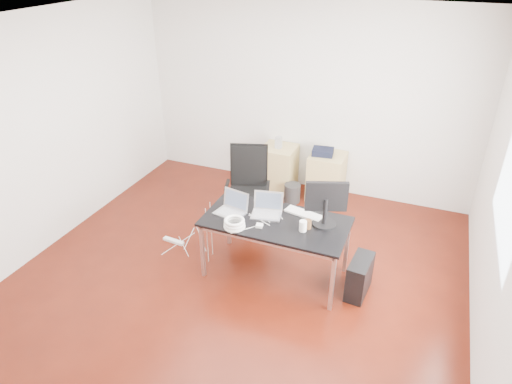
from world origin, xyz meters
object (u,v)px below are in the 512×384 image
at_px(pc_tower, 359,277).
at_px(filing_cabinet_left, 279,168).
at_px(office_chair, 248,184).
at_px(filing_cabinet_right, 326,176).
at_px(desk, 276,225).

bearing_deg(pc_tower, filing_cabinet_left, 134.58).
height_order(office_chair, filing_cabinet_left, office_chair).
relative_size(filing_cabinet_right, pc_tower, 1.56).
relative_size(desk, pc_tower, 3.56).
height_order(filing_cabinet_right, pc_tower, filing_cabinet_right).
bearing_deg(filing_cabinet_left, desk, -71.59).
bearing_deg(filing_cabinet_right, office_chair, -126.47).
xyz_separation_m(desk, filing_cabinet_right, (0.09, 2.00, -0.33)).
relative_size(office_chair, pc_tower, 2.40).
xyz_separation_m(filing_cabinet_left, pc_tower, (1.64, -1.97, -0.13)).
bearing_deg(office_chair, desk, -69.20).
bearing_deg(desk, pc_tower, 1.44).
distance_m(desk, pc_tower, 1.07).
distance_m(office_chair, filing_cabinet_left, 1.12).
bearing_deg(pc_tower, desk, -173.64).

